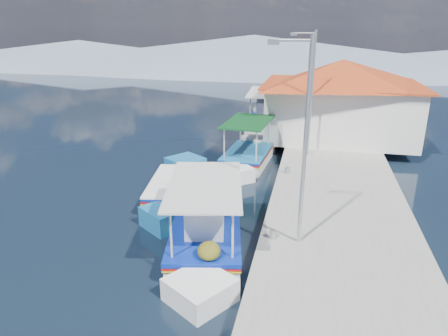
# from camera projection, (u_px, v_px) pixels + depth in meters

# --- Properties ---
(ground) EXTENTS (160.00, 160.00, 0.00)m
(ground) POSITION_uv_depth(u_px,v_px,m) (131.00, 273.00, 11.70)
(ground) COLOR black
(ground) RESTS_ON ground
(quay) EXTENTS (5.00, 44.00, 0.50)m
(quay) POSITION_uv_depth(u_px,v_px,m) (337.00, 200.00, 15.93)
(quay) COLOR #9A9890
(quay) RESTS_ON ground
(bollards) EXTENTS (0.20, 17.20, 0.30)m
(bollards) POSITION_uv_depth(u_px,v_px,m) (282.00, 194.00, 15.54)
(bollards) COLOR #A5A8AD
(bollards) RESTS_ON quay
(main_caique) EXTENTS (3.12, 7.27, 2.44)m
(main_caique) POSITION_uv_depth(u_px,v_px,m) (207.00, 234.00, 12.95)
(main_caique) COLOR white
(main_caique) RESTS_ON ground
(caique_green_canopy) EXTENTS (2.31, 6.67, 2.50)m
(caique_green_canopy) POSITION_uv_depth(u_px,v_px,m) (248.00, 157.00, 20.73)
(caique_green_canopy) COLOR white
(caique_green_canopy) RESTS_ON ground
(caique_blue_hull) EXTENTS (2.75, 6.78, 1.22)m
(caique_blue_hull) POSITION_uv_depth(u_px,v_px,m) (178.00, 190.00, 16.68)
(caique_blue_hull) COLOR #1A669F
(caique_blue_hull) RESTS_ON ground
(caique_far) EXTENTS (2.78, 8.45, 2.96)m
(caique_far) POSITION_uv_depth(u_px,v_px,m) (268.00, 124.00, 26.85)
(caique_far) COLOR white
(caique_far) RESTS_ON ground
(harbor_building) EXTENTS (10.49, 10.49, 4.40)m
(harbor_building) POSITION_uv_depth(u_px,v_px,m) (340.00, 98.00, 23.31)
(harbor_building) COLOR silver
(harbor_building) RESTS_ON quay
(lamp_post_near) EXTENTS (1.21, 0.14, 6.00)m
(lamp_post_near) POSITION_uv_depth(u_px,v_px,m) (303.00, 134.00, 11.33)
(lamp_post_near) COLOR #A5A8AD
(lamp_post_near) RESTS_ON quay
(lamp_post_far) EXTENTS (1.21, 0.14, 6.00)m
(lamp_post_far) POSITION_uv_depth(u_px,v_px,m) (310.00, 88.00, 19.62)
(lamp_post_far) COLOR #A5A8AD
(lamp_post_far) RESTS_ON quay
(mountain_ridge) EXTENTS (171.40, 96.00, 5.50)m
(mountain_ridge) POSITION_uv_depth(u_px,v_px,m) (330.00, 57.00, 61.23)
(mountain_ridge) COLOR slate
(mountain_ridge) RESTS_ON ground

